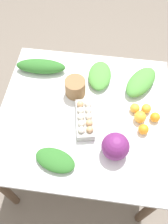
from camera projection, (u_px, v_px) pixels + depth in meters
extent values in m
plane|color=#70665B|center=(84.00, 155.00, 2.34)|extent=(8.00, 8.00, 0.00)
cube|color=silver|center=(84.00, 115.00, 1.70)|extent=(1.15, 1.09, 0.03)
cylinder|color=brown|center=(5.00, 190.00, 1.81)|extent=(0.06, 0.06, 0.73)
cylinder|color=brown|center=(148.00, 210.00, 1.74)|extent=(0.06, 0.06, 0.73)
cylinder|color=brown|center=(36.00, 84.00, 2.31)|extent=(0.06, 0.06, 0.73)
cylinder|color=brown|center=(148.00, 97.00, 2.24)|extent=(0.06, 0.06, 0.73)
sphere|color=#6B2366|center=(115.00, 146.00, 1.47)|extent=(0.17, 0.17, 0.17)
cube|color=#A8A8A3|center=(85.00, 120.00, 1.63)|extent=(0.16, 0.30, 0.06)
sphere|color=tan|center=(80.00, 104.00, 1.64)|extent=(0.04, 0.04, 0.04)
sphere|color=white|center=(81.00, 110.00, 1.62)|extent=(0.04, 0.04, 0.04)
sphere|color=white|center=(81.00, 117.00, 1.59)|extent=(0.04, 0.04, 0.04)
sphere|color=white|center=(81.00, 123.00, 1.57)|extent=(0.04, 0.04, 0.04)
sphere|color=white|center=(82.00, 130.00, 1.54)|extent=(0.04, 0.04, 0.04)
sphere|color=white|center=(88.00, 104.00, 1.64)|extent=(0.04, 0.04, 0.04)
sphere|color=white|center=(88.00, 110.00, 1.62)|extent=(0.04, 0.04, 0.04)
sphere|color=white|center=(89.00, 116.00, 1.59)|extent=(0.04, 0.04, 0.04)
sphere|color=tan|center=(89.00, 123.00, 1.57)|extent=(0.04, 0.04, 0.04)
sphere|color=tan|center=(90.00, 130.00, 1.54)|extent=(0.04, 0.04, 0.04)
cylinder|color=olive|center=(75.00, 87.00, 1.72)|extent=(0.14, 0.14, 0.13)
ellipsoid|color=#2D6B28|center=(55.00, 160.00, 1.48)|extent=(0.28, 0.20, 0.06)
ellipsoid|color=#2D6B28|center=(41.00, 66.00, 1.84)|extent=(0.37, 0.14, 0.09)
ellipsoid|color=#4C933D|center=(141.00, 82.00, 1.77)|extent=(0.29, 0.34, 0.09)
ellipsoid|color=#4C933D|center=(100.00, 76.00, 1.81)|extent=(0.17, 0.27, 0.07)
sphere|color=orange|center=(155.00, 117.00, 1.63)|extent=(0.06, 0.06, 0.06)
sphere|color=#F9A833|center=(135.00, 108.00, 1.67)|extent=(0.06, 0.06, 0.06)
sphere|color=orange|center=(143.00, 129.00, 1.59)|extent=(0.07, 0.07, 0.07)
sphere|color=#F9A833|center=(146.00, 108.00, 1.67)|extent=(0.06, 0.06, 0.06)
sphere|color=#F9A833|center=(140.00, 117.00, 1.63)|extent=(0.08, 0.08, 0.08)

